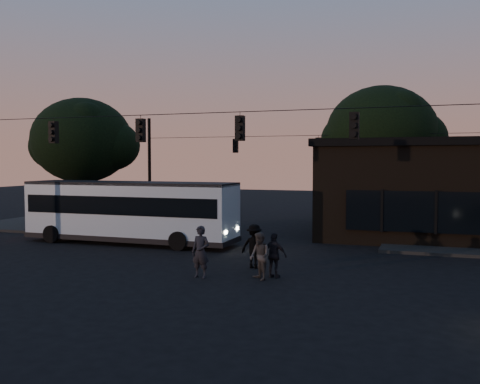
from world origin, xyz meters
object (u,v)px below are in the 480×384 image
(pedestrian_a, at_px, (201,252))
(pedestrian_b, at_px, (260,256))
(building, at_px, (464,189))
(pedestrian_d, at_px, (254,246))
(bus, at_px, (130,209))
(pedestrian_c, at_px, (274,255))

(pedestrian_a, distance_m, pedestrian_b, 2.16)
(building, bearing_deg, pedestrian_d, -124.28)
(bus, bearing_deg, building, 26.56)
(pedestrian_a, height_order, pedestrian_d, pedestrian_a)
(building, height_order, pedestrian_b, building)
(bus, height_order, pedestrian_c, bus)
(bus, height_order, pedestrian_d, bus)
(pedestrian_b, bearing_deg, pedestrian_c, 97.27)
(building, distance_m, pedestrian_a, 17.50)
(pedestrian_b, bearing_deg, building, 109.09)
(bus, relative_size, pedestrian_a, 5.96)
(bus, distance_m, pedestrian_c, 10.81)
(pedestrian_d, bearing_deg, pedestrian_b, 121.02)
(bus, xyz_separation_m, pedestrian_c, (9.28, -5.46, -0.96))
(pedestrian_c, xyz_separation_m, pedestrian_d, (-1.23, 1.44, 0.05))
(pedestrian_c, bearing_deg, building, -106.60)
(bus, distance_m, pedestrian_d, 9.04)
(bus, relative_size, pedestrian_d, 6.46)
(pedestrian_a, distance_m, pedestrian_d, 2.65)
(pedestrian_a, height_order, pedestrian_b, pedestrian_a)
(building, relative_size, pedestrian_d, 8.81)
(building, relative_size, pedestrian_b, 9.04)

